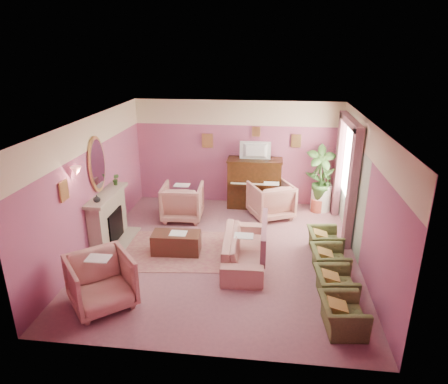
# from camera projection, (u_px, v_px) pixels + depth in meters

# --- Properties ---
(floor) EXTENTS (5.50, 6.00, 0.01)m
(floor) POSITION_uv_depth(u_px,v_px,m) (224.00, 253.00, 8.47)
(floor) COLOR #8F5B64
(floor) RESTS_ON ground
(ceiling) EXTENTS (5.50, 6.00, 0.01)m
(ceiling) POSITION_uv_depth(u_px,v_px,m) (224.00, 121.00, 7.50)
(ceiling) COLOR silver
(ceiling) RESTS_ON wall_back
(wall_back) EXTENTS (5.50, 0.02, 2.80)m
(wall_back) POSITION_uv_depth(u_px,v_px,m) (237.00, 153.00, 10.78)
(wall_back) COLOR #874870
(wall_back) RESTS_ON floor
(wall_front) EXTENTS (5.50, 0.02, 2.80)m
(wall_front) POSITION_uv_depth(u_px,v_px,m) (196.00, 270.00, 5.19)
(wall_front) COLOR #874870
(wall_front) RESTS_ON floor
(wall_left) EXTENTS (0.02, 6.00, 2.80)m
(wall_left) POSITION_uv_depth(u_px,v_px,m) (93.00, 185.00, 8.29)
(wall_left) COLOR #874870
(wall_left) RESTS_ON floor
(wall_right) EXTENTS (0.02, 6.00, 2.80)m
(wall_right) POSITION_uv_depth(u_px,v_px,m) (365.00, 197.00, 7.68)
(wall_right) COLOR #874870
(wall_right) RESTS_ON floor
(picture_rail_band) EXTENTS (5.50, 0.01, 0.65)m
(picture_rail_band) POSITION_uv_depth(u_px,v_px,m) (238.00, 113.00, 10.39)
(picture_rail_band) COLOR beige
(picture_rail_band) RESTS_ON wall_back
(stripe_panel) EXTENTS (0.01, 3.00, 2.15)m
(stripe_panel) POSITION_uv_depth(u_px,v_px,m) (351.00, 190.00, 9.00)
(stripe_panel) COLOR #B4C4A9
(stripe_panel) RESTS_ON wall_right
(fireplace_surround) EXTENTS (0.30, 1.40, 1.10)m
(fireplace_surround) POSITION_uv_depth(u_px,v_px,m) (108.00, 219.00, 8.76)
(fireplace_surround) COLOR tan
(fireplace_surround) RESTS_ON floor
(fireplace_inset) EXTENTS (0.18, 0.72, 0.68)m
(fireplace_inset) POSITION_uv_depth(u_px,v_px,m) (113.00, 226.00, 8.80)
(fireplace_inset) COLOR black
(fireplace_inset) RESTS_ON floor
(fire_ember) EXTENTS (0.06, 0.54, 0.10)m
(fire_ember) POSITION_uv_depth(u_px,v_px,m) (115.00, 233.00, 8.86)
(fire_ember) COLOR #FF3008
(fire_ember) RESTS_ON floor
(mantel_shelf) EXTENTS (0.40, 1.55, 0.07)m
(mantel_shelf) POSITION_uv_depth(u_px,v_px,m) (107.00, 195.00, 8.56)
(mantel_shelf) COLOR tan
(mantel_shelf) RESTS_ON fireplace_surround
(hearth) EXTENTS (0.55, 1.50, 0.02)m
(hearth) POSITION_uv_depth(u_px,v_px,m) (119.00, 241.00, 8.92)
(hearth) COLOR tan
(hearth) RESTS_ON floor
(mirror_frame) EXTENTS (0.04, 0.72, 1.20)m
(mirror_frame) POSITION_uv_depth(u_px,v_px,m) (97.00, 164.00, 8.33)
(mirror_frame) COLOR tan
(mirror_frame) RESTS_ON wall_left
(mirror_glass) EXTENTS (0.01, 0.60, 1.06)m
(mirror_glass) POSITION_uv_depth(u_px,v_px,m) (98.00, 164.00, 8.33)
(mirror_glass) COLOR silver
(mirror_glass) RESTS_ON wall_left
(sconce_shade) EXTENTS (0.20, 0.20, 0.16)m
(sconce_shade) POSITION_uv_depth(u_px,v_px,m) (76.00, 171.00, 7.29)
(sconce_shade) COLOR #FC7E74
(sconce_shade) RESTS_ON wall_left
(piano) EXTENTS (1.40, 0.60, 1.30)m
(piano) POSITION_uv_depth(u_px,v_px,m) (254.00, 184.00, 10.68)
(piano) COLOR #351C0B
(piano) RESTS_ON floor
(piano_keyshelf) EXTENTS (1.30, 0.12, 0.06)m
(piano_keyshelf) POSITION_uv_depth(u_px,v_px,m) (254.00, 185.00, 10.33)
(piano_keyshelf) COLOR #351C0B
(piano_keyshelf) RESTS_ON piano
(piano_keys) EXTENTS (1.20, 0.08, 0.02)m
(piano_keys) POSITION_uv_depth(u_px,v_px,m) (254.00, 184.00, 10.32)
(piano_keys) COLOR white
(piano_keys) RESTS_ON piano
(piano_top) EXTENTS (1.45, 0.65, 0.04)m
(piano_top) POSITION_uv_depth(u_px,v_px,m) (255.00, 160.00, 10.45)
(piano_top) COLOR #351C0B
(piano_top) RESTS_ON piano
(television) EXTENTS (0.80, 0.12, 0.48)m
(television) POSITION_uv_depth(u_px,v_px,m) (255.00, 150.00, 10.31)
(television) COLOR black
(television) RESTS_ON piano
(print_back_left) EXTENTS (0.30, 0.03, 0.38)m
(print_back_left) POSITION_uv_depth(u_px,v_px,m) (207.00, 141.00, 10.72)
(print_back_left) COLOR tan
(print_back_left) RESTS_ON wall_back
(print_back_right) EXTENTS (0.26, 0.03, 0.34)m
(print_back_right) POSITION_uv_depth(u_px,v_px,m) (296.00, 141.00, 10.43)
(print_back_right) COLOR tan
(print_back_right) RESTS_ON wall_back
(print_back_mid) EXTENTS (0.22, 0.03, 0.26)m
(print_back_mid) POSITION_uv_depth(u_px,v_px,m) (256.00, 132.00, 10.48)
(print_back_mid) COLOR tan
(print_back_mid) RESTS_ON wall_back
(print_left_wall) EXTENTS (0.03, 0.28, 0.36)m
(print_left_wall) POSITION_uv_depth(u_px,v_px,m) (64.00, 191.00, 7.06)
(print_left_wall) COLOR tan
(print_left_wall) RESTS_ON wall_left
(window_blind) EXTENTS (0.03, 1.40, 1.80)m
(window_blind) POSITION_uv_depth(u_px,v_px,m) (350.00, 160.00, 9.02)
(window_blind) COLOR silver
(window_blind) RESTS_ON wall_right
(curtain_left) EXTENTS (0.16, 0.34, 2.60)m
(curtain_left) POSITION_uv_depth(u_px,v_px,m) (352.00, 190.00, 8.31)
(curtain_left) COLOR #8D535F
(curtain_left) RESTS_ON floor
(curtain_right) EXTENTS (0.16, 0.34, 2.60)m
(curtain_right) POSITION_uv_depth(u_px,v_px,m) (339.00, 165.00, 10.02)
(curtain_right) COLOR #8D535F
(curtain_right) RESTS_ON floor
(pelmet) EXTENTS (0.16, 2.20, 0.16)m
(pelmet) POSITION_uv_depth(u_px,v_px,m) (351.00, 122.00, 8.73)
(pelmet) COLOR #8D535F
(pelmet) RESTS_ON wall_right
(mantel_plant) EXTENTS (0.16, 0.16, 0.28)m
(mantel_plant) POSITION_uv_depth(u_px,v_px,m) (116.00, 179.00, 9.01)
(mantel_plant) COLOR #345F26
(mantel_plant) RESTS_ON mantel_shelf
(mantel_vase) EXTENTS (0.16, 0.16, 0.16)m
(mantel_vase) POSITION_uv_depth(u_px,v_px,m) (97.00, 199.00, 8.05)
(mantel_vase) COLOR beige
(mantel_vase) RESTS_ON mantel_shelf
(area_rug) EXTENTS (2.67, 2.05, 0.01)m
(area_rug) POSITION_uv_depth(u_px,v_px,m) (180.00, 250.00, 8.55)
(area_rug) COLOR #9F625B
(area_rug) RESTS_ON floor
(coffee_table) EXTENTS (1.03, 0.55, 0.45)m
(coffee_table) POSITION_uv_depth(u_px,v_px,m) (176.00, 243.00, 8.40)
(coffee_table) COLOR #4A281A
(coffee_table) RESTS_ON floor
(table_paper) EXTENTS (0.35, 0.28, 0.01)m
(table_paper) POSITION_uv_depth(u_px,v_px,m) (178.00, 233.00, 8.31)
(table_paper) COLOR white
(table_paper) RESTS_ON coffee_table
(sofa) EXTENTS (0.68, 2.04, 0.82)m
(sofa) POSITION_uv_depth(u_px,v_px,m) (244.00, 243.00, 7.98)
(sofa) COLOR tan
(sofa) RESTS_ON floor
(sofa_throw) EXTENTS (0.10, 1.54, 0.57)m
(sofa_throw) POSITION_uv_depth(u_px,v_px,m) (264.00, 236.00, 7.87)
(sofa_throw) COLOR #8D535F
(sofa_throw) RESTS_ON sofa
(floral_armchair_left) EXTENTS (0.97, 0.97, 1.01)m
(floral_armchair_left) POSITION_uv_depth(u_px,v_px,m) (182.00, 200.00, 9.96)
(floral_armchair_left) COLOR tan
(floral_armchair_left) RESTS_ON floor
(floral_armchair_right) EXTENTS (0.97, 0.97, 1.01)m
(floral_armchair_right) POSITION_uv_depth(u_px,v_px,m) (271.00, 198.00, 10.07)
(floral_armchair_right) COLOR tan
(floral_armchair_right) RESTS_ON floor
(floral_armchair_front) EXTENTS (0.97, 0.97, 1.01)m
(floral_armchair_front) POSITION_uv_depth(u_px,v_px,m) (101.00, 279.00, 6.60)
(floral_armchair_front) COLOR tan
(floral_armchair_front) RESTS_ON floor
(olive_chair_a) EXTENTS (0.54, 0.76, 0.66)m
(olive_chair_a) POSITION_uv_depth(u_px,v_px,m) (343.00, 311.00, 6.10)
(olive_chair_a) COLOR #535E2E
(olive_chair_a) RESTS_ON floor
(olive_chair_b) EXTENTS (0.54, 0.76, 0.66)m
(olive_chair_b) POSITION_uv_depth(u_px,v_px,m) (335.00, 281.00, 6.86)
(olive_chair_b) COLOR #535E2E
(olive_chair_b) RESTS_ON floor
(olive_chair_c) EXTENTS (0.54, 0.76, 0.66)m
(olive_chair_c) POSITION_uv_depth(u_px,v_px,m) (329.00, 257.00, 7.62)
(olive_chair_c) COLOR #535E2E
(olive_chair_c) RESTS_ON floor
(olive_chair_d) EXTENTS (0.54, 0.76, 0.66)m
(olive_chair_d) POSITION_uv_depth(u_px,v_px,m) (324.00, 238.00, 8.39)
(olive_chair_d) COLOR #535E2E
(olive_chair_d) RESTS_ON floor
(side_table) EXTENTS (0.52, 0.52, 0.70)m
(side_table) POSITION_uv_depth(u_px,v_px,m) (321.00, 197.00, 10.55)
(side_table) COLOR white
(side_table) RESTS_ON floor
(side_plant_big) EXTENTS (0.30, 0.30, 0.34)m
(side_plant_big) POSITION_uv_depth(u_px,v_px,m) (323.00, 179.00, 10.37)
(side_plant_big) COLOR #345F26
(side_plant_big) RESTS_ON side_table
(side_plant_small) EXTENTS (0.16, 0.16, 0.28)m
(side_plant_small) POSITION_uv_depth(u_px,v_px,m) (328.00, 181.00, 10.28)
(side_plant_small) COLOR #345F26
(side_plant_small) RESTS_ON side_table
(palm_pot) EXTENTS (0.34, 0.34, 0.34)m
(palm_pot) POSITION_uv_depth(u_px,v_px,m) (317.00, 205.00, 10.52)
(palm_pot) COLOR #AF4D39
(palm_pot) RESTS_ON floor
(palm_plant) EXTENTS (0.76, 0.76, 1.44)m
(palm_plant) POSITION_uv_depth(u_px,v_px,m) (320.00, 173.00, 10.21)
(palm_plant) COLOR #345F26
(palm_plant) RESTS_ON palm_pot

